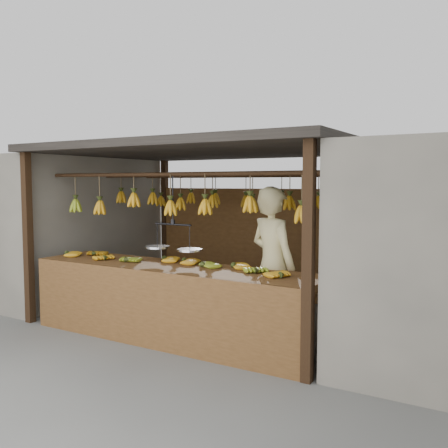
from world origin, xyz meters
The scene contains 8 objects.
ground centered at (0.00, 0.00, 0.00)m, with size 80.00×80.00×0.00m, color #5B5B57.
stall centered at (0.00, 0.33, 1.97)m, with size 4.30×3.30×2.40m.
neighbor_left centered at (-3.60, 0.00, 1.15)m, with size 3.00×3.00×2.30m, color slate.
counter centered at (0.12, -1.23, 0.72)m, with size 3.76×0.85×0.96m.
hanging_bananas centered at (0.01, 0.00, 1.62)m, with size 3.62×2.25×0.39m.
balance_scale centered at (0.06, -1.00, 1.14)m, with size 0.80×0.31×0.92m.
vendor centered at (1.21, -0.60, 0.93)m, with size 0.68×0.44×1.85m, color beige.
bag_bundles centered at (1.94, 1.35, 0.98)m, with size 0.08×0.26×1.23m.
Camera 1 is at (3.70, -5.86, 1.90)m, focal length 40.00 mm.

